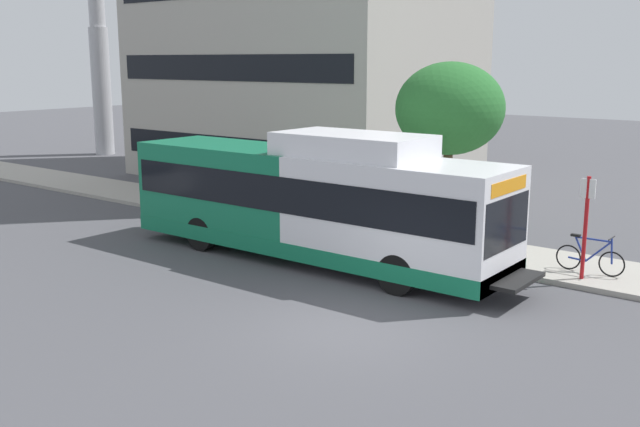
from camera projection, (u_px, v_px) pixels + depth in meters
name	position (u px, v px, depth m)	size (l,w,h in m)	color
ground_plane	(114.00, 264.00, 20.12)	(120.00, 120.00, 0.00)	#4C4C51
sidewalk_curb	(325.00, 226.00, 24.32)	(3.00, 56.00, 0.14)	#A8A399
transit_bus	(312.00, 201.00, 20.12)	(2.58, 12.25, 3.65)	white
bus_stop_sign_pole	(586.00, 220.00, 17.96)	(0.10, 0.36, 2.60)	red
bicycle_parked	(590.00, 257.00, 18.66)	(0.52, 1.76, 1.02)	black
street_tree_near_stop	(450.00, 109.00, 21.75)	(3.26, 3.26, 5.35)	#4C3823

